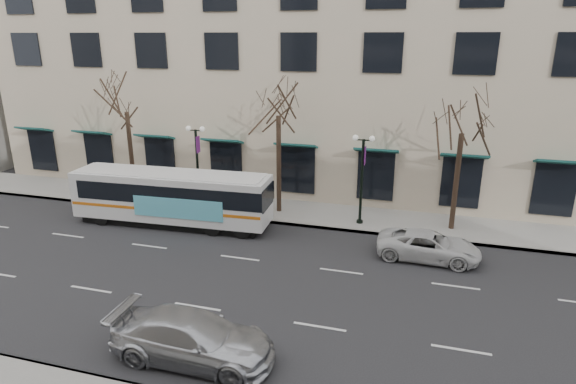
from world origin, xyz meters
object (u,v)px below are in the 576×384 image
(lamp_post_right, at_px, (362,176))
(silver_car, at_px, (193,338))
(tree_far_right, at_px, (464,115))
(white_pickup, at_px, (429,246))
(tree_far_mid, at_px, (278,99))
(tree_far_left, at_px, (125,97))
(city_bus, at_px, (173,196))
(lamp_post_left, at_px, (198,163))

(lamp_post_right, bearing_deg, silver_car, -105.28)
(tree_far_right, bearing_deg, lamp_post_right, -173.15)
(lamp_post_right, distance_m, white_pickup, 5.57)
(silver_car, height_order, white_pickup, silver_car)
(tree_far_mid, distance_m, silver_car, 15.38)
(tree_far_left, xyz_separation_m, silver_car, (11.33, -14.06, -5.89))
(tree_far_mid, relative_size, white_pickup, 1.76)
(lamp_post_right, distance_m, city_bus, 10.69)
(city_bus, height_order, silver_car, city_bus)
(lamp_post_left, bearing_deg, white_pickup, -13.86)
(lamp_post_left, bearing_deg, tree_far_left, 173.17)
(city_bus, bearing_deg, tree_far_left, 141.80)
(tree_far_left, height_order, tree_far_mid, tree_far_mid)
(tree_far_left, distance_m, silver_car, 18.99)
(city_bus, bearing_deg, silver_car, -61.37)
(lamp_post_left, xyz_separation_m, silver_car, (6.32, -13.46, -2.14))
(tree_far_mid, xyz_separation_m, silver_car, (1.33, -14.06, -6.10))
(tree_far_mid, distance_m, lamp_post_right, 6.41)
(tree_far_mid, height_order, white_pickup, tree_far_mid)
(tree_far_left, height_order, white_pickup, tree_far_left)
(lamp_post_left, height_order, city_bus, lamp_post_left)
(tree_far_left, relative_size, silver_car, 1.50)
(white_pickup, bearing_deg, tree_far_mid, 67.83)
(city_bus, bearing_deg, tree_far_mid, 29.78)
(tree_far_left, distance_m, tree_far_right, 20.00)
(tree_far_mid, relative_size, silver_car, 1.54)
(tree_far_left, distance_m, lamp_post_left, 6.29)
(white_pickup, bearing_deg, lamp_post_right, 50.33)
(lamp_post_left, bearing_deg, tree_far_mid, 6.85)
(tree_far_mid, relative_size, city_bus, 0.75)
(tree_far_right, height_order, white_pickup, tree_far_right)
(silver_car, xyz_separation_m, white_pickup, (7.46, 10.06, -0.13))
(tree_far_mid, bearing_deg, white_pickup, -24.47)
(lamp_post_left, distance_m, white_pickup, 14.37)
(tree_far_mid, bearing_deg, lamp_post_left, -173.15)
(city_bus, distance_m, silver_car, 12.58)
(white_pickup, bearing_deg, silver_car, 145.74)
(tree_far_left, distance_m, city_bus, 7.70)
(tree_far_left, bearing_deg, tree_far_right, 0.00)
(tree_far_mid, height_order, city_bus, tree_far_mid)
(tree_far_mid, relative_size, lamp_post_right, 1.64)
(tree_far_left, relative_size, city_bus, 0.73)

